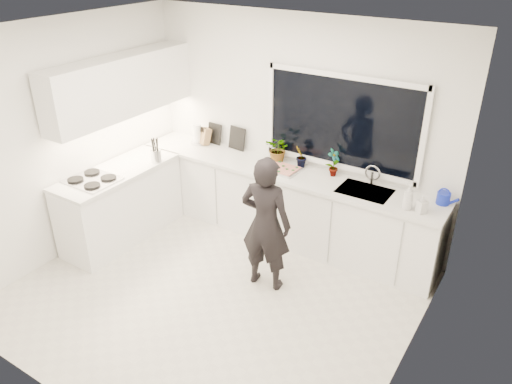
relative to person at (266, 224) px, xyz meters
The scene contains 25 objects.
floor 0.98m from the person, 126.77° to the right, with size 4.00×3.50×0.02m, color beige.
wall_back 1.45m from the person, 105.83° to the left, with size 4.00×0.02×2.70m, color white.
wall_left 2.49m from the person, 168.46° to the right, with size 0.02×3.50×2.70m, color white.
wall_right 1.82m from the person, 16.37° to the right, with size 0.02×3.50×2.70m, color white.
ceiling 2.04m from the person, 126.77° to the right, with size 4.00×3.50×0.02m, color white.
window 1.49m from the person, 79.14° to the left, with size 1.80×0.02×1.00m, color black.
base_cabinets_back 1.08m from the person, 110.54° to the left, with size 3.92×0.58×0.88m, color white.
base_cabinets_left 2.06m from the person, behind, with size 0.58×1.60×0.88m, color white.
countertop_back 1.03m from the person, 110.74° to the left, with size 3.94×0.62×0.04m, color silver.
countertop_left 2.04m from the person, behind, with size 0.62×1.60×0.04m, color silver.
upper_cabinets 2.42m from the person, behind, with size 0.34×2.10×0.70m, color white.
sink 1.19m from the person, 54.53° to the left, with size 0.58×0.42×0.14m, color silver.
faucet 1.38m from the person, 59.45° to the left, with size 0.03×0.03×0.22m, color silver.
stovetop 2.12m from the person, 166.72° to the right, with size 0.56×0.48×0.03m, color black.
person is the anchor object (origin of this frame).
pizza_tray 1.02m from the person, 111.27° to the left, with size 0.44×0.32×0.03m, color #B9B9BE.
pizza 1.02m from the person, 111.27° to the left, with size 0.40×0.29×0.01m, color #A92D16.
watering_can 1.88m from the person, 37.11° to the left, with size 0.14×0.14×0.13m, color #1224AD.
paper_towel_roll 2.07m from the person, 148.58° to the left, with size 0.11×0.11×0.26m, color white.
knife_block 2.00m from the person, 146.02° to the left, with size 0.13×0.10×0.22m, color olive.
utensil_crock 1.84m from the person, behind, with size 0.13×0.13×0.16m, color #B5B4B9.
picture_frame_large 1.99m from the person, 142.26° to the left, with size 0.22×0.02×0.28m, color black.
picture_frame_small 1.72m from the person, 134.58° to the left, with size 0.25×0.02×0.30m, color black.
herb_plants 1.22m from the person, 106.99° to the left, with size 0.99×0.29×0.34m.
soap_bottles 1.52m from the person, 33.05° to the left, with size 0.28×0.14×0.28m.
Camera 1 is at (2.68, -3.33, 3.43)m, focal length 35.00 mm.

